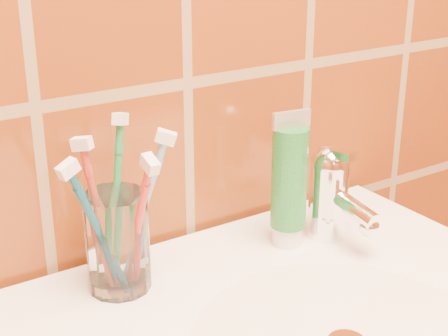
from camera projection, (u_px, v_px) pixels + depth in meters
glass_tumbler at (117, 242)px, 0.73m from camera, size 0.08×0.08×0.11m
toothpaste_tube at (289, 184)px, 0.81m from camera, size 0.05×0.04×0.17m
faucet at (331, 190)px, 0.84m from camera, size 0.05×0.11×0.12m
toothbrush_0 at (142, 210)px, 0.73m from camera, size 0.13×0.11×0.19m
toothbrush_1 at (99, 231)px, 0.69m from camera, size 0.12×0.10×0.17m
toothbrush_2 at (116, 201)px, 0.74m from camera, size 0.12×0.11×0.20m
toothbrush_3 at (138, 226)px, 0.70m from camera, size 0.03×0.15×0.19m
toothbrush_4 at (100, 217)px, 0.71m from camera, size 0.08×0.09×0.18m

